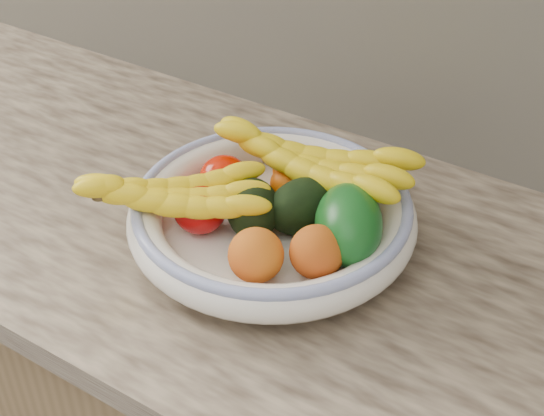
{
  "coord_description": "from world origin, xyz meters",
  "views": [
    {
      "loc": [
        0.43,
        0.98,
        1.57
      ],
      "look_at": [
        0.0,
        1.66,
        0.96
      ],
      "focal_mm": 50.0,
      "sensor_mm": 36.0,
      "label": 1
    }
  ],
  "objects_px": {
    "banana_bunch_front": "(174,200)",
    "banana_bunch_back": "(310,167)",
    "fruit_bowl": "(272,215)",
    "green_mango": "(348,224)"
  },
  "relations": [
    {
      "from": "banana_bunch_back",
      "to": "banana_bunch_front",
      "type": "height_order",
      "value": "banana_bunch_back"
    },
    {
      "from": "fruit_bowl",
      "to": "green_mango",
      "type": "distance_m",
      "value": 0.12
    },
    {
      "from": "fruit_bowl",
      "to": "banana_bunch_back",
      "type": "xyz_separation_m",
      "value": [
        0.01,
        0.07,
        0.04
      ]
    },
    {
      "from": "fruit_bowl",
      "to": "green_mango",
      "type": "xyz_separation_m",
      "value": [
        0.11,
        0.01,
        0.03
      ]
    },
    {
      "from": "green_mango",
      "to": "banana_bunch_front",
      "type": "distance_m",
      "value": 0.23
    },
    {
      "from": "banana_bunch_front",
      "to": "banana_bunch_back",
      "type": "bearing_deg",
      "value": 14.11
    },
    {
      "from": "banana_bunch_front",
      "to": "fruit_bowl",
      "type": "bearing_deg",
      "value": -1.3
    },
    {
      "from": "fruit_bowl",
      "to": "banana_bunch_front",
      "type": "xyz_separation_m",
      "value": [
        -0.1,
        -0.08,
        0.03
      ]
    },
    {
      "from": "green_mango",
      "to": "banana_bunch_front",
      "type": "bearing_deg",
      "value": 168.86
    },
    {
      "from": "green_mango",
      "to": "banana_bunch_back",
      "type": "xyz_separation_m",
      "value": [
        -0.1,
        0.07,
        0.01
      ]
    }
  ]
}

